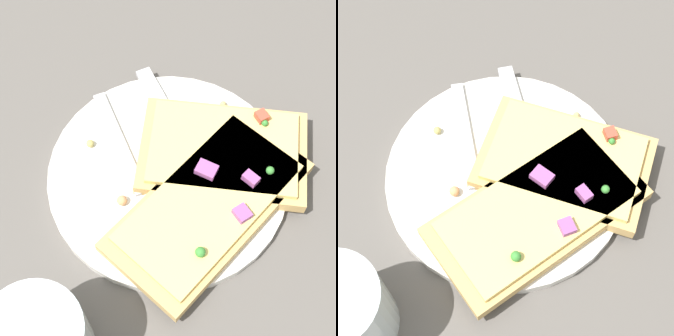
# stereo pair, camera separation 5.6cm
# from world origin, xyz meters

# --- Properties ---
(ground_plane) EXTENTS (4.00, 4.00, 0.00)m
(ground_plane) POSITION_xyz_m (0.00, 0.00, 0.00)
(ground_plane) COLOR #56514C
(plate) EXTENTS (0.25, 0.25, 0.01)m
(plate) POSITION_xyz_m (0.00, 0.00, 0.01)
(plate) COLOR silver
(plate) RESTS_ON ground
(fork) EXTENTS (0.14, 0.18, 0.01)m
(fork) POSITION_xyz_m (0.03, 0.02, 0.01)
(fork) COLOR silver
(fork) RESTS_ON plate
(knife) EXTENTS (0.13, 0.16, 0.01)m
(knife) POSITION_xyz_m (0.01, -0.06, 0.01)
(knife) COLOR silver
(knife) RESTS_ON plate
(pizza_slice_main) EXTENTS (0.19, 0.23, 0.03)m
(pizza_slice_main) POSITION_xyz_m (-0.05, 0.03, 0.02)
(pizza_slice_main) COLOR tan
(pizza_slice_main) RESTS_ON plate
(pizza_slice_corner) EXTENTS (0.18, 0.13, 0.03)m
(pizza_slice_corner) POSITION_xyz_m (-0.05, -0.03, 0.02)
(pizza_slice_corner) COLOR tan
(pizza_slice_corner) RESTS_ON plate
(crumb_scatter) EXTENTS (0.14, 0.15, 0.01)m
(crumb_scatter) POSITION_xyz_m (0.03, -0.00, 0.02)
(crumb_scatter) COLOR tan
(crumb_scatter) RESTS_ON plate
(drinking_glass) EXTENTS (0.08, 0.08, 0.09)m
(drinking_glass) POSITION_xyz_m (0.06, 0.20, 0.04)
(drinking_glass) COLOR silver
(drinking_glass) RESTS_ON ground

